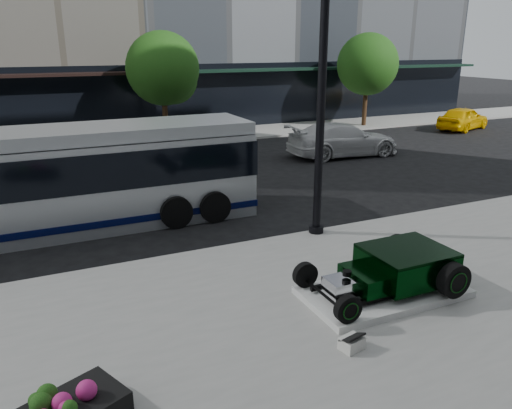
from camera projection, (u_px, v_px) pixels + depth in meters
name	position (u px, v px, depth m)	size (l,w,h in m)	color
ground	(245.00, 218.00, 15.47)	(120.00, 120.00, 0.00)	black
sidewalk_far	(144.00, 140.00, 27.55)	(70.00, 4.00, 0.12)	gray
street_trees	(165.00, 71.00, 26.06)	(29.80, 3.80, 5.70)	black
display_plinth	(383.00, 292.00, 10.50)	(3.40, 1.80, 0.15)	silver
hot_rod	(398.00, 267.00, 10.47)	(3.22, 2.00, 0.81)	black
info_plaque	(352.00, 343.00, 8.63)	(0.46, 0.38, 0.31)	silver
lamppost	(321.00, 110.00, 12.96)	(0.41, 0.41, 7.38)	black
transit_bus	(45.00, 181.00, 14.01)	(12.12, 2.88, 2.92)	#AFB4B9
white_sedan	(343.00, 140.00, 23.80)	(2.21, 5.43, 1.58)	silver
yellow_taxi	(463.00, 118.00, 31.00)	(1.70, 4.22, 1.44)	#FFC600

